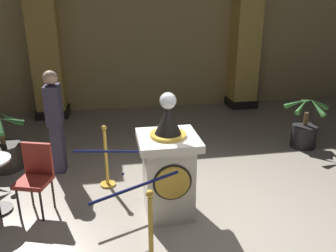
% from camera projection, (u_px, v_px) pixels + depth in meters
% --- Properties ---
extents(ground_plane, '(12.81, 12.81, 0.00)m').
position_uv_depth(ground_plane, '(202.00, 227.00, 4.29)').
color(ground_plane, '#9E9384').
extents(back_wall, '(12.81, 0.16, 3.93)m').
position_uv_depth(back_wall, '(148.00, 32.00, 8.66)').
color(back_wall, tan).
rests_on(back_wall, ground_plane).
extents(pedestal_clock, '(0.76, 0.76, 1.67)m').
position_uv_depth(pedestal_clock, '(168.00, 168.00, 4.37)').
color(pedestal_clock, silver).
rests_on(pedestal_clock, ground_plane).
extents(stanchion_near, '(0.24, 0.24, 0.99)m').
position_uv_depth(stanchion_near, '(107.00, 165.00, 5.16)').
color(stanchion_near, gold).
rests_on(stanchion_near, ground_plane).
extents(stanchion_far, '(0.24, 0.24, 1.04)m').
position_uv_depth(stanchion_far, '(151.00, 249.00, 3.38)').
color(stanchion_far, gold).
rests_on(stanchion_far, ground_plane).
extents(velvet_rope, '(1.23, 1.25, 0.22)m').
position_uv_depth(velvet_rope, '(123.00, 168.00, 4.12)').
color(velvet_rope, '#141947').
extents(column_left, '(0.80, 0.80, 3.77)m').
position_uv_depth(column_left, '(45.00, 39.00, 7.92)').
color(column_left, black).
rests_on(column_left, ground_plane).
extents(column_right, '(0.76, 0.76, 3.77)m').
position_uv_depth(column_right, '(246.00, 36.00, 8.73)').
color(column_right, black).
rests_on(column_right, ground_plane).
extents(potted_palm_left, '(0.76, 0.71, 1.03)m').
position_uv_depth(potted_palm_left, '(5.00, 152.00, 5.69)').
color(potted_palm_left, '#2D2823').
rests_on(potted_palm_left, ground_plane).
extents(potted_palm_right, '(0.83, 0.84, 1.03)m').
position_uv_depth(potted_palm_right, '(304.00, 130.00, 6.58)').
color(potted_palm_right, black).
rests_on(potted_palm_right, ground_plane).
extents(bystander_guest, '(0.23, 0.37, 1.71)m').
position_uv_depth(bystander_guest, '(55.00, 120.00, 5.43)').
color(bystander_guest, '#383347').
rests_on(bystander_guest, ground_plane).
extents(cafe_chair_red, '(0.51, 0.51, 0.96)m').
position_uv_depth(cafe_chair_red, '(36.00, 173.00, 4.45)').
color(cafe_chair_red, black).
rests_on(cafe_chair_red, ground_plane).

